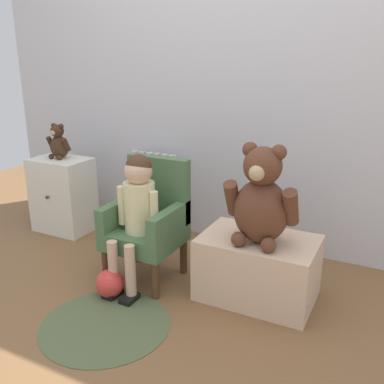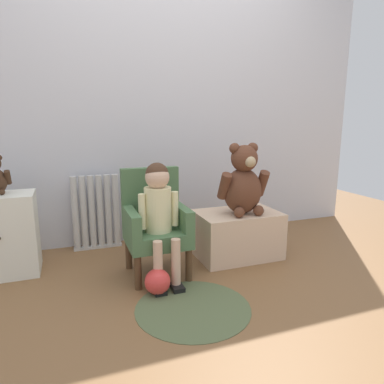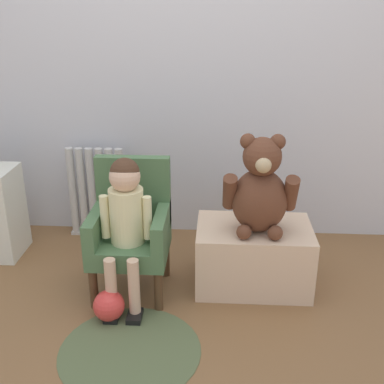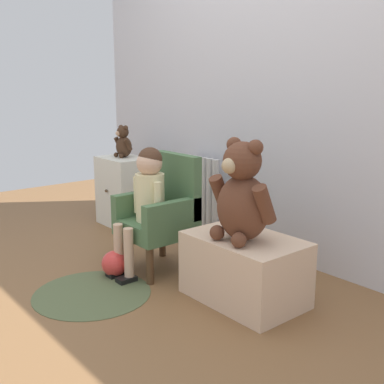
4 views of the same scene
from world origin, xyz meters
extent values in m
plane|color=brown|center=(0.00, 0.00, 0.00)|extent=(6.00, 6.00, 0.00)
cube|color=silver|center=(0.00, 1.13, 1.20)|extent=(3.80, 0.05, 2.40)
cylinder|color=beige|center=(-0.72, 1.00, 0.30)|extent=(0.05, 0.05, 0.57)
cylinder|color=beige|center=(-0.66, 1.00, 0.30)|extent=(0.05, 0.05, 0.57)
cylinder|color=beige|center=(-0.60, 1.00, 0.30)|extent=(0.05, 0.05, 0.57)
cylinder|color=beige|center=(-0.54, 1.00, 0.30)|extent=(0.05, 0.05, 0.57)
cylinder|color=beige|center=(-0.48, 1.00, 0.30)|extent=(0.05, 0.05, 0.57)
cylinder|color=beige|center=(-0.41, 1.00, 0.30)|extent=(0.05, 0.05, 0.57)
cube|color=beige|center=(-0.57, 1.00, 0.01)|extent=(0.37, 0.05, 0.02)
cube|color=#486A43|center=(-0.24, 0.37, 0.26)|extent=(0.39, 0.38, 0.10)
cube|color=#486A43|center=(-0.24, 0.53, 0.50)|extent=(0.39, 0.06, 0.38)
cube|color=#486A43|center=(-0.41, 0.37, 0.38)|extent=(0.06, 0.38, 0.14)
cube|color=#486A43|center=(-0.08, 0.37, 0.38)|extent=(0.06, 0.38, 0.14)
cylinder|color=#4C331E|center=(-0.40, 0.21, 0.11)|extent=(0.04, 0.04, 0.21)
cylinder|color=#4C331E|center=(-0.08, 0.21, 0.11)|extent=(0.04, 0.04, 0.21)
cylinder|color=#4C331E|center=(-0.40, 0.53, 0.11)|extent=(0.04, 0.04, 0.21)
cylinder|color=#4C331E|center=(-0.08, 0.53, 0.11)|extent=(0.04, 0.04, 0.21)
cylinder|color=beige|center=(-0.24, 0.33, 0.45)|extent=(0.17, 0.17, 0.28)
sphere|color=#D8AD8E|center=(-0.24, 0.33, 0.66)|extent=(0.15, 0.15, 0.15)
sphere|color=#472D1E|center=(-0.24, 0.33, 0.68)|extent=(0.14, 0.14, 0.14)
cylinder|color=#D8AD8E|center=(-0.30, 0.14, 0.17)|extent=(0.06, 0.06, 0.28)
cube|color=black|center=(-0.30, 0.12, 0.01)|extent=(0.07, 0.11, 0.03)
cylinder|color=#D8AD8E|center=(-0.19, 0.14, 0.17)|extent=(0.06, 0.06, 0.28)
cube|color=black|center=(-0.19, 0.12, 0.01)|extent=(0.07, 0.11, 0.03)
cylinder|color=beige|center=(-0.35, 0.31, 0.45)|extent=(0.04, 0.04, 0.22)
cylinder|color=beige|center=(-0.14, 0.31, 0.45)|extent=(0.04, 0.04, 0.22)
cube|color=beige|center=(0.40, 0.47, 0.17)|extent=(0.60, 0.40, 0.34)
ellipsoid|color=brown|center=(0.41, 0.44, 0.50)|extent=(0.28, 0.24, 0.33)
sphere|color=brown|center=(0.41, 0.42, 0.74)|extent=(0.19, 0.19, 0.19)
sphere|color=tan|center=(0.41, 0.34, 0.73)|extent=(0.08, 0.08, 0.08)
sphere|color=brown|center=(0.34, 0.44, 0.81)|extent=(0.08, 0.08, 0.08)
sphere|color=brown|center=(0.48, 0.44, 0.81)|extent=(0.08, 0.08, 0.08)
cylinder|color=brown|center=(0.26, 0.42, 0.55)|extent=(0.07, 0.14, 0.20)
cylinder|color=brown|center=(0.56, 0.42, 0.55)|extent=(0.07, 0.14, 0.20)
sphere|color=brown|center=(0.33, 0.33, 0.38)|extent=(0.08, 0.08, 0.08)
sphere|color=brown|center=(0.49, 0.33, 0.38)|extent=(0.08, 0.08, 0.08)
cylinder|color=#515D3B|center=(-0.17, -0.11, 0.00)|extent=(0.63, 0.63, 0.01)
sphere|color=red|center=(-0.31, 0.11, 0.08)|extent=(0.15, 0.15, 0.15)
camera|label=1|loc=(1.01, -1.50, 1.25)|focal=40.00mm
camera|label=2|loc=(-0.76, -1.69, 0.99)|focal=32.00mm
camera|label=3|loc=(0.21, -1.79, 1.44)|focal=45.00mm
camera|label=4|loc=(2.02, -1.22, 1.11)|focal=45.00mm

